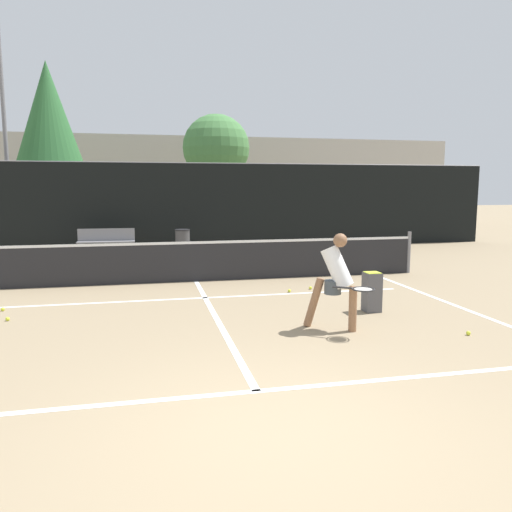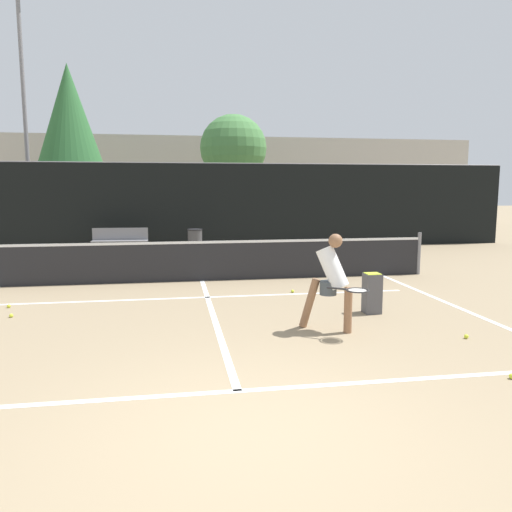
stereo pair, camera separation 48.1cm
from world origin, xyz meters
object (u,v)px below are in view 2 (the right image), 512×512
at_px(ball_hopper, 372,292).
at_px(courtside_bench, 120,240).
at_px(trash_bin, 195,241).
at_px(player_practicing, 331,278).
at_px(parked_car, 115,225).

distance_m(ball_hopper, courtside_bench, 10.20).
bearing_deg(ball_hopper, trash_bin, 107.42).
xyz_separation_m(courtside_bench, trash_bin, (2.46, -0.16, -0.07)).
bearing_deg(player_practicing, ball_hopper, 76.67).
xyz_separation_m(player_practicing, ball_hopper, (1.06, 0.94, -0.46)).
xyz_separation_m(courtside_bench, parked_car, (-0.61, 4.17, 0.17)).
bearing_deg(courtside_bench, trash_bin, -1.14).
relative_size(player_practicing, trash_bin, 1.86).
distance_m(player_practicing, trash_bin, 9.73).
height_order(courtside_bench, parked_car, parked_car).
bearing_deg(courtside_bench, parked_car, 100.73).
relative_size(trash_bin, parked_car, 0.19).
bearing_deg(player_practicing, courtside_bench, 147.98).
xyz_separation_m(ball_hopper, courtside_bench, (-5.17, 8.79, 0.10)).
bearing_deg(trash_bin, player_practicing, -80.23).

